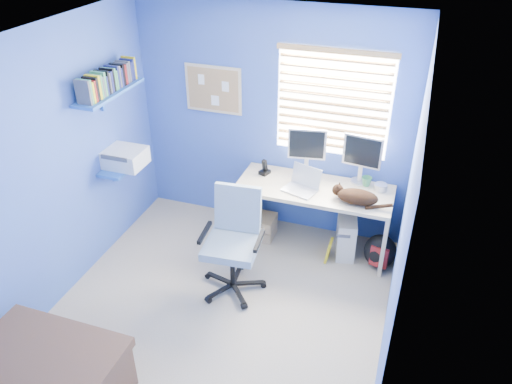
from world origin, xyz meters
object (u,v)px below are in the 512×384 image
(cat, at_px, (358,197))
(office_chair, at_px, (234,254))
(tower_pc, at_px, (346,234))
(desk, at_px, (312,217))
(laptop, at_px, (300,181))

(cat, bearing_deg, office_chair, -131.03)
(tower_pc, bearing_deg, desk, 170.53)
(desk, bearing_deg, laptop, -139.79)
(tower_pc, height_order, office_chair, office_chair)
(desk, bearing_deg, tower_pc, 1.30)
(laptop, bearing_deg, tower_pc, 30.86)
(office_chair, bearing_deg, laptop, 60.49)
(desk, height_order, cat, cat)
(tower_pc, bearing_deg, laptop, -177.63)
(laptop, distance_m, office_chair, 1.00)
(laptop, height_order, cat, laptop)
(laptop, bearing_deg, cat, 13.17)
(cat, distance_m, office_chair, 1.33)
(desk, xyz_separation_m, cat, (0.46, -0.16, 0.44))
(desk, xyz_separation_m, office_chair, (-0.57, -0.88, 0.02))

